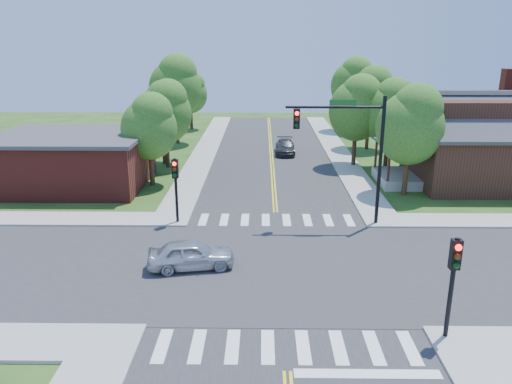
{
  "coord_description": "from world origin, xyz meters",
  "views": [
    {
      "loc": [
        -0.81,
        -20.84,
        10.05
      ],
      "look_at": [
        -1.14,
        4.64,
        2.2
      ],
      "focal_mm": 35.0,
      "sensor_mm": 36.0,
      "label": 1
    }
  ],
  "objects_px": {
    "car_dgrey": "(285,147)",
    "house_ne": "(487,138)",
    "signal_pole_nw": "(175,179)",
    "signal_pole_se": "(454,270)",
    "car_silver": "(191,255)",
    "signal_mast_ne": "(350,140)"
  },
  "relations": [
    {
      "from": "car_silver",
      "to": "car_dgrey",
      "type": "distance_m",
      "value": 24.27
    },
    {
      "from": "house_ne",
      "to": "signal_pole_se",
      "type": "bearing_deg",
      "value": -115.58
    },
    {
      "from": "car_silver",
      "to": "house_ne",
      "type": "bearing_deg",
      "value": -63.16
    },
    {
      "from": "house_ne",
      "to": "car_silver",
      "type": "xyz_separation_m",
      "value": [
        -19.14,
        -14.37,
        -2.66
      ]
    },
    {
      "from": "signal_mast_ne",
      "to": "signal_pole_nw",
      "type": "xyz_separation_m",
      "value": [
        -9.51,
        -0.01,
        -2.19
      ]
    },
    {
      "from": "signal_pole_nw",
      "to": "house_ne",
      "type": "xyz_separation_m",
      "value": [
        20.71,
        8.66,
        0.67
      ]
    },
    {
      "from": "car_dgrey",
      "to": "signal_pole_se",
      "type": "bearing_deg",
      "value": -80.5
    },
    {
      "from": "signal_pole_se",
      "to": "signal_pole_nw",
      "type": "relative_size",
      "value": 1.0
    },
    {
      "from": "signal_pole_se",
      "to": "signal_pole_nw",
      "type": "bearing_deg",
      "value": 135.0
    },
    {
      "from": "signal_pole_nw",
      "to": "car_dgrey",
      "type": "xyz_separation_m",
      "value": [
        6.85,
        17.98,
        -2.04
      ]
    },
    {
      "from": "signal_mast_ne",
      "to": "signal_pole_nw",
      "type": "relative_size",
      "value": 1.89
    },
    {
      "from": "car_silver",
      "to": "car_dgrey",
      "type": "bearing_deg",
      "value": -22.62
    },
    {
      "from": "signal_pole_nw",
      "to": "car_dgrey",
      "type": "bearing_deg",
      "value": 69.15
    },
    {
      "from": "signal_mast_ne",
      "to": "house_ne",
      "type": "distance_m",
      "value": 14.23
    },
    {
      "from": "signal_pole_se",
      "to": "house_ne",
      "type": "relative_size",
      "value": 0.29
    },
    {
      "from": "car_dgrey",
      "to": "house_ne",
      "type": "bearing_deg",
      "value": -32.91
    },
    {
      "from": "signal_pole_se",
      "to": "signal_pole_nw",
      "type": "xyz_separation_m",
      "value": [
        -11.2,
        11.2,
        0.0
      ]
    },
    {
      "from": "signal_mast_ne",
      "to": "signal_pole_se",
      "type": "bearing_deg",
      "value": -81.44
    },
    {
      "from": "house_ne",
      "to": "signal_pole_nw",
      "type": "bearing_deg",
      "value": -157.31
    },
    {
      "from": "signal_pole_se",
      "to": "car_silver",
      "type": "relative_size",
      "value": 0.92
    },
    {
      "from": "signal_pole_nw",
      "to": "car_silver",
      "type": "relative_size",
      "value": 0.92
    },
    {
      "from": "house_ne",
      "to": "car_silver",
      "type": "bearing_deg",
      "value": -143.11
    }
  ]
}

